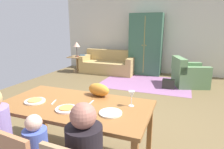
{
  "coord_description": "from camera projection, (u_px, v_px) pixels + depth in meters",
  "views": [
    {
      "loc": [
        1.15,
        -3.31,
        1.68
      ],
      "look_at": [
        -0.02,
        -0.22,
        0.85
      ],
      "focal_mm": 31.15,
      "sensor_mm": 36.0,
      "label": 1
    }
  ],
  "objects": [
    {
      "name": "handbag",
      "position": [
        168.0,
        84.0,
        5.35
      ],
      "size": [
        0.32,
        0.16,
        0.26
      ],
      "primitive_type": "cube",
      "color": "#282A21",
      "rests_on": "ground_plane"
    },
    {
      "name": "side_table",
      "position": [
        77.0,
        62.0,
        7.27
      ],
      "size": [
        0.56,
        0.56,
        0.58
      ],
      "color": "#9E7A4C",
      "rests_on": "ground_plane"
    },
    {
      "name": "pizza_near_man",
      "position": [
        35.0,
        100.0,
        2.41
      ],
      "size": [
        0.17,
        0.17,
        0.01
      ],
      "primitive_type": "cylinder",
      "color": "gold",
      "rests_on": "plate_near_man"
    },
    {
      "name": "armchair",
      "position": [
        188.0,
        75.0,
        5.57
      ],
      "size": [
        1.09,
        1.08,
        0.82
      ],
      "color": "#608859",
      "rests_on": "ground_plane"
    },
    {
      "name": "fork",
      "position": [
        54.0,
        102.0,
        2.4
      ],
      "size": [
        0.06,
        0.15,
        0.01
      ],
      "primitive_type": "cube",
      "rotation": [
        0.0,
        0.0,
        0.29
      ],
      "color": "silver",
      "rests_on": "dining_table"
    },
    {
      "name": "book_lower",
      "position": [
        81.0,
        56.0,
        7.14
      ],
      "size": [
        0.22,
        0.16,
        0.03
      ],
      "primitive_type": "cube",
      "color": "#A5352E",
      "rests_on": "side_table"
    },
    {
      "name": "pizza_near_child",
      "position": [
        67.0,
        108.0,
        2.19
      ],
      "size": [
        0.17,
        0.17,
        0.01
      ],
      "primitive_type": "cylinder",
      "color": "gold",
      "rests_on": "plate_near_child"
    },
    {
      "name": "couch",
      "position": [
        108.0,
        65.0,
        7.13
      ],
      "size": [
        1.95,
        0.86,
        0.82
      ],
      "color": "tan",
      "rests_on": "ground_plane"
    },
    {
      "name": "back_wall",
      "position": [
        153.0,
        35.0,
        7.01
      ],
      "size": [
        6.89,
        0.1,
        2.7
      ],
      "primitive_type": "cube",
      "color": "beige",
      "rests_on": "ground_plane"
    },
    {
      "name": "person_man",
      "position": [
        0.0,
        143.0,
        2.0
      ],
      "size": [
        0.31,
        0.41,
        1.11
      ],
      "color": "#3A394F",
      "rests_on": "ground_plane"
    },
    {
      "name": "wine_glass",
      "position": [
        132.0,
        95.0,
        2.26
      ],
      "size": [
        0.07,
        0.07,
        0.19
      ],
      "color": "silver",
      "rests_on": "dining_table"
    },
    {
      "name": "table_lamp",
      "position": [
        77.0,
        45.0,
        7.12
      ],
      "size": [
        0.26,
        0.26,
        0.54
      ],
      "color": "#43393A",
      "rests_on": "side_table"
    },
    {
      "name": "cat",
      "position": [
        99.0,
        90.0,
        2.62
      ],
      "size": [
        0.35,
        0.23,
        0.17
      ],
      "primitive_type": "ellipsoid",
      "rotation": [
        0.0,
        0.0,
        -0.23
      ],
      "color": "orange",
      "rests_on": "dining_table"
    },
    {
      "name": "dining_table",
      "position": [
        75.0,
        109.0,
        2.37
      ],
      "size": [
        1.82,
        0.93,
        0.76
      ],
      "color": "brown",
      "rests_on": "ground_plane"
    },
    {
      "name": "armoire",
      "position": [
        146.0,
        45.0,
        6.78
      ],
      "size": [
        1.1,
        0.59,
        2.1
      ],
      "color": "#366149",
      "rests_on": "ground_plane"
    },
    {
      "name": "ground_plane",
      "position": [
        126.0,
        103.0,
        4.37
      ],
      "size": [
        6.89,
        6.43,
        0.02
      ],
      "primitive_type": "cube",
      "color": "brown"
    },
    {
      "name": "area_rug",
      "position": [
        145.0,
        83.0,
        5.89
      ],
      "size": [
        2.6,
        1.8,
        0.01
      ],
      "primitive_type": "cube",
      "color": "#8F5E88",
      "rests_on": "ground_plane"
    },
    {
      "name": "book_upper",
      "position": [
        82.0,
        55.0,
        7.19
      ],
      "size": [
        0.22,
        0.16,
        0.03
      ],
      "primitive_type": "cube",
      "color": "#2E5477",
      "rests_on": "book_lower"
    },
    {
      "name": "plate_near_woman",
      "position": [
        111.0,
        113.0,
        2.09
      ],
      "size": [
        0.25,
        0.25,
        0.02
      ],
      "primitive_type": "cylinder",
      "color": "white",
      "rests_on": "dining_table"
    },
    {
      "name": "knife",
      "position": [
        91.0,
        103.0,
        2.39
      ],
      "size": [
        0.02,
        0.17,
        0.01
      ],
      "primitive_type": "cube",
      "rotation": [
        0.0,
        0.0,
        0.05
      ],
      "color": "silver",
      "rests_on": "dining_table"
    },
    {
      "name": "plate_near_man",
      "position": [
        35.0,
        101.0,
        2.42
      ],
      "size": [
        0.25,
        0.25,
        0.02
      ],
      "primitive_type": "cylinder",
      "color": "silver",
      "rests_on": "dining_table"
    },
    {
      "name": "plate_near_child",
      "position": [
        67.0,
        109.0,
        2.19
      ],
      "size": [
        0.25,
        0.25,
        0.02
      ],
      "primitive_type": "cylinder",
      "color": "white",
      "rests_on": "dining_table"
    }
  ]
}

